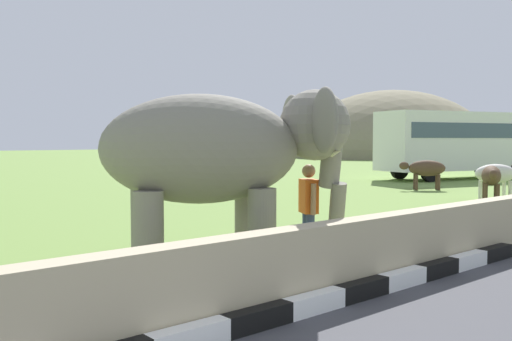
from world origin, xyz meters
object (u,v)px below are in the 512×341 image
Objects in this scene: cow_near at (491,176)px; bus_white at (459,140)px; person_handler at (309,207)px; cow_mid at (426,169)px; cow_far at (497,174)px; elephant at (225,152)px.

bus_white is at bearing 34.31° from cow_near.
person_handler is 14.91m from cow_mid.
person_handler is at bearing -167.85° from cow_far.
cow_mid is at bearing 57.49° from cow_near.
bus_white is 10.58m from cow_far.
cow_far is (-1.37, -3.66, 0.00)m from cow_mid.
elephant is 2.42× the size of person_handler.
elephant reaches higher than cow_near.
cow_mid is 3.91m from cow_far.
cow_mid is at bearing 21.55° from elephant.
person_handler reaches higher than cow_near.
cow_far is at bearing 9.50° from elephant.
elephant is 13.96m from cow_far.
elephant is 2.17× the size of cow_near.
cow_near is 1.01× the size of cow_far.
person_handler is at bearing -156.85° from bus_white.
person_handler reaches higher than cow_far.
elephant is at bearing -158.45° from cow_mid.
cow_mid is 0.90× the size of cow_far.
elephant reaches higher than cow_far.
cow_near is (12.49, 1.87, -1.02)m from elephant.
person_handler is 0.91× the size of cow_far.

